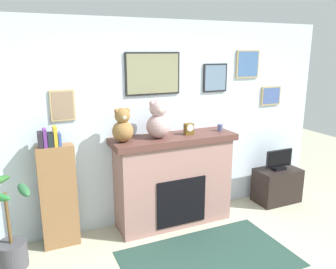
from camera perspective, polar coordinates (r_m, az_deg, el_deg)
The scene contains 11 objects.
back_wall at distance 4.37m, azimuth -2.77°, elevation 1.98°, with size 5.20×0.15×2.60m.
fireplace at distance 4.38m, azimuth 0.94°, elevation -7.66°, with size 1.60×0.53×1.19m.
bookshelf at distance 4.05m, azimuth -18.18°, elevation -9.54°, with size 0.41×0.16×1.43m.
potted_plant at distance 3.99m, azimuth -25.19°, elevation -15.69°, with size 0.52×0.52×0.97m.
tv_stand at distance 5.36m, azimuth 18.01°, elevation -8.20°, with size 0.66×0.40×0.51m, color black.
television at distance 5.23m, azimuth 18.35°, elevation -4.22°, with size 0.45×0.14×0.30m.
area_rug at distance 3.95m, azimuth 6.90°, elevation -20.20°, with size 1.86×1.11×0.01m, color #223C34.
candle_jar at distance 4.49m, azimuth 8.84°, elevation 1.17°, with size 0.07×0.07×0.09m, color #4C517A.
mantel_clock at distance 4.26m, azimuth 3.56°, elevation 0.95°, with size 0.11×0.08×0.14m.
teddy_bear_tan at distance 3.91m, azimuth -7.71°, elevation 1.33°, with size 0.25×0.25×0.40m.
teddy_bear_cream at distance 4.05m, azimuth -1.68°, elevation 2.33°, with size 0.29×0.29×0.47m.
Camera 1 is at (-1.55, -1.98, 2.22)m, focal length 35.87 mm.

